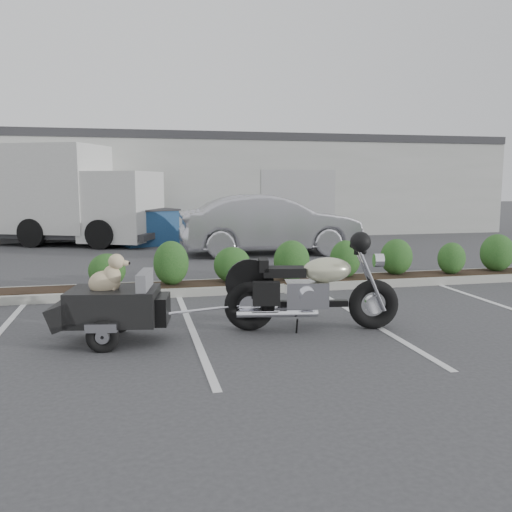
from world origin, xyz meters
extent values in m
plane|color=#38383A|center=(0.00, 0.00, 0.00)|extent=(90.00, 90.00, 0.00)
cube|color=#9E9E93|center=(1.00, 2.20, 0.07)|extent=(12.00, 1.00, 0.15)
cube|color=#9EA099|center=(0.00, 17.00, 2.00)|extent=(26.00, 10.00, 4.00)
torus|color=black|center=(-0.69, -0.77, 0.36)|extent=(0.75, 0.31, 0.73)
torus|color=black|center=(1.09, -1.08, 0.36)|extent=(0.75, 0.31, 0.73)
cylinder|color=silver|center=(-0.69, -0.77, 0.36)|extent=(0.32, 0.18, 0.31)
cylinder|color=silver|center=(1.09, -1.08, 0.36)|extent=(0.28, 0.15, 0.26)
cylinder|color=silver|center=(1.00, -1.18, 0.77)|extent=(0.48, 0.14, 0.97)
cylinder|color=silver|center=(1.04, -0.96, 0.77)|extent=(0.48, 0.14, 0.97)
cylinder|color=silver|center=(0.84, -1.04, 1.18)|extent=(0.17, 0.76, 0.04)
cylinder|color=silver|center=(1.15, -1.09, 1.01)|extent=(0.16, 0.22, 0.20)
sphere|color=black|center=(0.74, -1.35, 1.31)|extent=(0.33, 0.33, 0.28)
cube|color=silver|center=(0.12, -0.91, 0.53)|extent=(0.66, 0.47, 0.37)
cube|color=black|center=(0.23, -0.93, 0.38)|extent=(0.99, 0.28, 0.09)
ellipsoid|color=#BDBC98|center=(0.41, -0.96, 0.88)|extent=(0.78, 0.53, 0.36)
cube|color=black|center=(-0.20, -0.85, 0.85)|extent=(0.65, 0.43, 0.13)
cube|color=black|center=(-0.49, -0.80, 0.95)|extent=(0.19, 0.35, 0.18)
cylinder|color=silver|center=(-0.34, -1.03, 0.28)|extent=(1.15, 0.30, 0.10)
cylinder|color=silver|center=(-0.27, -0.64, 0.28)|extent=(1.15, 0.30, 0.10)
cube|color=black|center=(-0.52, -1.11, 0.60)|extent=(0.39, 0.22, 0.33)
cube|color=black|center=(-2.57, -0.92, 0.49)|extent=(1.27, 0.98, 0.46)
cube|color=slate|center=(-2.16, -0.99, 0.79)|extent=(0.25, 0.69, 0.33)
cube|color=slate|center=(-2.52, -0.93, 0.61)|extent=(0.87, 0.80, 0.04)
cube|color=black|center=(-3.17, -0.81, 0.42)|extent=(0.54, 0.85, 0.40)
cube|color=black|center=(-1.97, -1.03, 0.44)|extent=(0.31, 0.58, 0.37)
torus|color=black|center=(-2.71, -1.36, 0.20)|extent=(0.44, 0.19, 0.43)
torus|color=black|center=(-2.55, -0.46, 0.20)|extent=(0.44, 0.19, 0.43)
cube|color=silver|center=(-2.72, -1.42, 0.33)|extent=(0.40, 0.16, 0.11)
cube|color=silver|center=(-2.54, -0.40, 0.33)|extent=(0.40, 0.16, 0.11)
cylinder|color=black|center=(-2.63, -0.91, 0.20)|extent=(0.22, 0.98, 0.04)
cylinder|color=silver|center=(-1.71, -1.07, 0.36)|extent=(0.65, 0.15, 0.04)
ellipsoid|color=tan|center=(-2.68, -0.92, 0.80)|extent=(0.45, 0.35, 0.33)
ellipsoid|color=tan|center=(-2.59, -0.94, 0.89)|extent=(0.27, 0.26, 0.30)
sphere|color=tan|center=(-2.52, -0.95, 1.09)|extent=(0.24, 0.24, 0.21)
ellipsoid|color=tan|center=(-2.42, -0.96, 1.07)|extent=(0.17, 0.11, 0.08)
sphere|color=black|center=(-2.36, -0.98, 1.07)|extent=(0.05, 0.05, 0.04)
ellipsoid|color=tan|center=(-2.58, -1.00, 1.11)|extent=(0.06, 0.05, 0.11)
ellipsoid|color=tan|center=(-2.55, -0.88, 1.11)|extent=(0.06, 0.05, 0.11)
cylinder|color=tan|center=(-2.57, -1.01, 0.68)|extent=(0.06, 0.06, 0.13)
cylinder|color=tan|center=(-2.54, -0.88, 0.68)|extent=(0.06, 0.06, 0.13)
imported|color=#A7A6AD|center=(1.68, 7.31, 0.88)|extent=(5.38, 1.99, 1.76)
cube|color=navy|center=(-1.81, 10.44, 0.59)|extent=(2.08, 1.76, 1.18)
cube|color=#2D2D30|center=(-1.81, 10.44, 1.20)|extent=(2.21, 1.88, 0.06)
cube|color=beige|center=(-2.66, 10.61, 1.32)|extent=(2.92, 3.08, 2.32)
cube|color=black|center=(-2.66, 10.61, 1.00)|extent=(0.90, 1.86, 1.05)
cube|color=beige|center=(-5.64, 11.95, 1.90)|extent=(5.46, 4.30, 2.95)
cube|color=#2D2D30|center=(-4.87, 11.61, 0.37)|extent=(7.68, 5.15, 0.21)
cylinder|color=black|center=(-3.33, 9.64, 0.47)|extent=(0.99, 0.66, 0.95)
cylinder|color=black|center=(-2.37, 11.75, 0.47)|extent=(0.99, 0.66, 0.95)
cylinder|color=black|center=(-5.54, 10.64, 0.47)|extent=(0.99, 0.66, 0.95)
cylinder|color=black|center=(-4.59, 12.75, 0.47)|extent=(0.99, 0.66, 0.95)
cylinder|color=black|center=(-6.89, 13.79, 0.47)|extent=(0.99, 0.66, 0.95)
camera|label=1|loc=(-2.29, -8.23, 2.13)|focal=38.00mm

